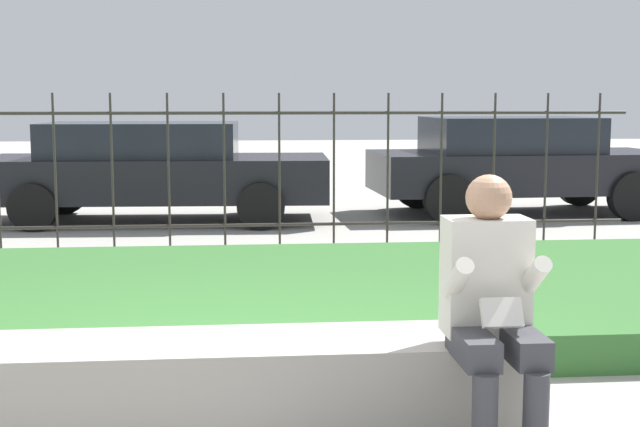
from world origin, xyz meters
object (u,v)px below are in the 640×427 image
at_px(car_parked_center, 152,169).
at_px(stone_bench, 235,392).
at_px(person_seated_reader, 492,303).
at_px(car_parked_right, 517,162).

bearing_deg(car_parked_center, stone_bench, -79.34).
xyz_separation_m(person_seated_reader, car_parked_right, (2.73, 8.20, 0.03)).
xyz_separation_m(stone_bench, car_parked_center, (-1.08, 7.60, 0.48)).
bearing_deg(car_parked_right, stone_bench, -118.63).
relative_size(car_parked_center, car_parked_right, 1.10).
height_order(stone_bench, person_seated_reader, person_seated_reader).
distance_m(person_seated_reader, car_parked_center, 8.23).
height_order(person_seated_reader, car_parked_right, car_parked_right).
bearing_deg(car_parked_right, car_parked_center, -179.16).
bearing_deg(stone_bench, car_parked_right, 63.78).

